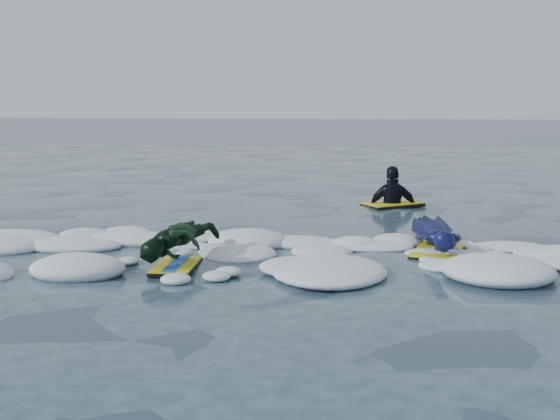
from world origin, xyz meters
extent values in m
plane|color=#1B2C43|center=(0.00, 0.00, 0.00)|extent=(120.00, 120.00, 0.00)
cube|color=black|center=(2.80, 1.36, 0.04)|extent=(0.81, 1.12, 0.05)
cube|color=yellow|center=(2.80, 1.36, 0.07)|extent=(0.78, 1.09, 0.02)
imported|color=#0D0D5D|center=(2.80, 1.61, 0.22)|extent=(0.63, 1.53, 0.36)
cube|color=black|center=(-0.21, 0.33, 0.03)|extent=(0.46, 0.83, 0.04)
cube|color=yellow|center=(-0.21, 0.33, 0.06)|extent=(0.44, 0.81, 0.01)
cube|color=blue|center=(-0.21, 0.33, 0.07)|extent=(0.16, 0.79, 0.00)
imported|color=#0E3418|center=(-0.21, 0.53, 0.26)|extent=(0.97, 1.37, 0.47)
cube|color=black|center=(2.47, 5.21, 0.04)|extent=(1.19, 1.07, 0.05)
cube|color=yellow|center=(2.47, 5.21, 0.07)|extent=(1.16, 1.04, 0.02)
imported|color=black|center=(2.47, 5.21, -0.06)|extent=(0.96, 0.49, 1.58)
camera|label=1|loc=(1.72, -7.16, 1.89)|focal=45.00mm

